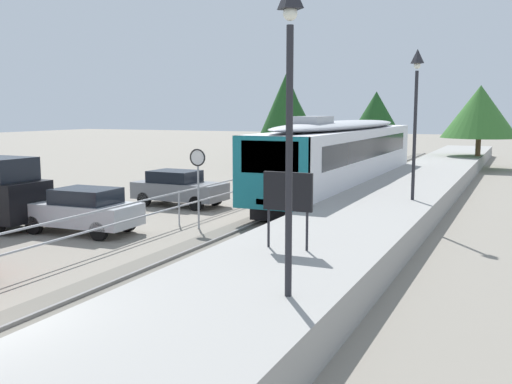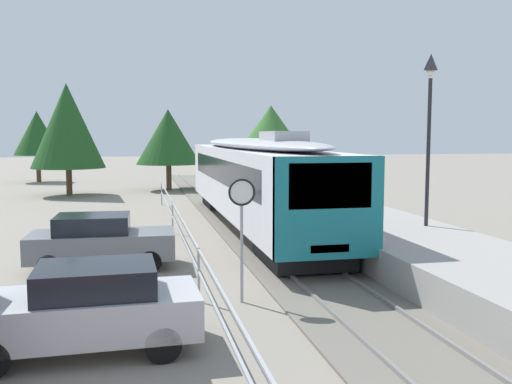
{
  "view_description": "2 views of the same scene",
  "coord_description": "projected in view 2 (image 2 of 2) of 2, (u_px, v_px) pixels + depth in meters",
  "views": [
    {
      "loc": [
        7.95,
        -6.12,
        4.1
      ],
      "look_at": [
        0.4,
        10.55,
        1.6
      ],
      "focal_mm": 41.8,
      "sensor_mm": 36.0,
      "label": 1
    },
    {
      "loc": [
        -4.64,
        -0.38,
        3.75
      ],
      "look_at": [
        -1.0,
        16.55,
        2.0
      ],
      "focal_mm": 39.42,
      "sensor_mm": 36.0,
      "label": 2
    }
  ],
  "objects": [
    {
      "name": "station_platform",
      "position": [
        327.0,
        214.0,
        23.75
      ],
      "size": [
        3.9,
        60.0,
        0.9
      ],
      "primitive_type": "cube",
      "color": "#999691",
      "rests_on": "ground"
    },
    {
      "name": "commuter_train",
      "position": [
        254.0,
        176.0,
        22.41
      ],
      "size": [
        2.82,
        18.13,
        3.74
      ],
      "color": "silver",
      "rests_on": "track_rails"
    },
    {
      "name": "carpark_fence",
      "position": [
        199.0,
        262.0,
        12.61
      ],
      "size": [
        0.06,
        36.06,
        1.25
      ],
      "color": "#9EA0A5",
      "rests_on": "ground"
    },
    {
      "name": "track_rails",
      "position": [
        252.0,
        226.0,
        23.12
      ],
      "size": [
        3.2,
        60.0,
        0.14
      ],
      "color": "#6B665B",
      "rests_on": "ground"
    },
    {
      "name": "parked_hatchback_grey",
      "position": [
        100.0,
        241.0,
        15.82
      ],
      "size": [
        4.05,
        1.88,
        1.53
      ],
      "color": "slate",
      "rests_on": "ground"
    },
    {
      "name": "tree_behind_station_far",
      "position": [
        168.0,
        137.0,
        38.37
      ],
      "size": [
        4.41,
        4.41,
        5.53
      ],
      "color": "brown",
      "rests_on": "ground"
    },
    {
      "name": "parked_hatchback_silver",
      "position": [
        85.0,
        308.0,
        9.69
      ],
      "size": [
        4.05,
        1.87,
        1.53
      ],
      "color": "#B7BABF",
      "rests_on": "ground"
    },
    {
      "name": "ground_plane",
      "position": [
        179.0,
        229.0,
        22.49
      ],
      "size": [
        160.0,
        160.0,
        0.0
      ],
      "primitive_type": "plane",
      "color": "gray"
    },
    {
      "name": "speed_limit_sign",
      "position": [
        242.0,
        209.0,
        12.44
      ],
      "size": [
        0.61,
        0.1,
        2.81
      ],
      "color": "#9EA0A5",
      "rests_on": "ground"
    },
    {
      "name": "tree_distant_left",
      "position": [
        37.0,
        133.0,
        45.0
      ],
      "size": [
        3.7,
        3.7,
        5.69
      ],
      "color": "brown",
      "rests_on": "ground"
    },
    {
      "name": "tree_behind_carpark",
      "position": [
        271.0,
        131.0,
        40.14
      ],
      "size": [
        5.29,
        5.29,
        5.88
      ],
      "color": "brown",
      "rests_on": "ground"
    },
    {
      "name": "platform_lamp_mid_platform",
      "position": [
        430.0,
        107.0,
        17.39
      ],
      "size": [
        0.34,
        0.34,
        5.35
      ],
      "color": "#232328",
      "rests_on": "station_platform"
    },
    {
      "name": "tree_distant_centre",
      "position": [
        67.0,
        126.0,
        34.72
      ],
      "size": [
        4.51,
        4.51,
        6.96
      ],
      "color": "brown",
      "rests_on": "ground"
    }
  ]
}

